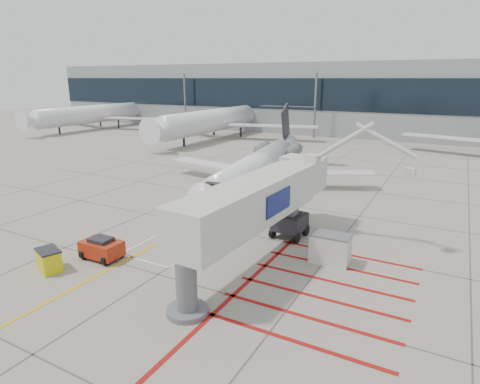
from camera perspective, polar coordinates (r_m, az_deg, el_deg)
The scene contains 13 objects.
ground_plane at distance 27.14m, azimuth -6.12°, elevation -8.15°, with size 260.00×260.00×0.00m, color #9C9486.
regional_jet at distance 38.65m, azimuth 1.44°, elevation 5.27°, with size 23.56×29.70×7.78m, color white, non-canonical shape.
jet_bridge at distance 23.49m, azimuth 1.53°, elevation -2.70°, with size 8.36×17.65×7.06m, color beige, non-canonical shape.
pushback_tug at distance 26.94m, azimuth -19.08°, elevation -7.47°, with size 2.52×1.58×1.47m, color #AD2810, non-canonical shape.
spill_bin at distance 26.51m, azimuth -25.51°, elevation -8.71°, with size 1.57×1.05×1.36m, color #CFC40B, non-canonical shape.
baggage_cart at distance 32.53m, azimuth 0.15°, elevation -2.63°, with size 2.16×1.36×1.36m, color slate, non-canonical shape.
ground_power_unit at distance 25.48m, azimuth 12.71°, elevation -7.85°, with size 2.35×1.37×1.86m, color beige, non-canonical shape.
cone_nose at distance 33.26m, azimuth -6.41°, elevation -3.14°, with size 0.32×0.32×0.45m, color #DE530B.
cone_side at distance 29.69m, azimuth -0.01°, elevation -5.36°, with size 0.36×0.36×0.50m, color #E7430C.
terminal_building at distance 90.47m, azimuth 26.38°, elevation 11.75°, with size 180.00×28.00×14.00m, color gray.
terminal_glass_band at distance 76.41m, azimuth 25.90°, elevation 12.09°, with size 180.00×0.10×6.00m, color black.
bg_aircraft_a at distance 97.85m, azimuth -19.17°, elevation 12.01°, with size 34.96×38.85×11.65m, color silver, non-canonical shape.
bg_aircraft_b at distance 77.58m, azimuth -2.66°, elevation 12.27°, with size 36.77×40.85×12.26m, color silver, non-canonical shape.
Camera 1 is at (14.28, -20.28, 11.02)m, focal length 30.00 mm.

